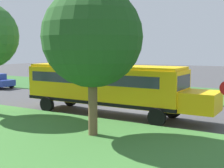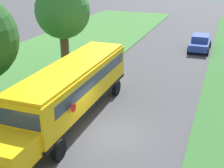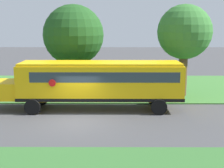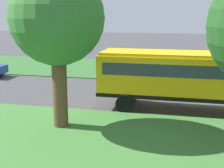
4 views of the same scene
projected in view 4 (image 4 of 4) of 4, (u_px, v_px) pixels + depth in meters
name	position (u px, v px, depth m)	size (l,w,h in m)	color
ground_plane	(216.00, 99.00, 19.22)	(120.00, 120.00, 0.00)	#424244
grass_far_side	(206.00, 72.00, 27.77)	(10.00, 80.00, 0.07)	#33662D
school_bus	(203.00, 76.00, 16.48)	(2.84, 12.42, 3.16)	yellow
oak_tree_roadside_mid	(55.00, 20.00, 13.44)	(4.14, 4.14, 7.07)	brown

